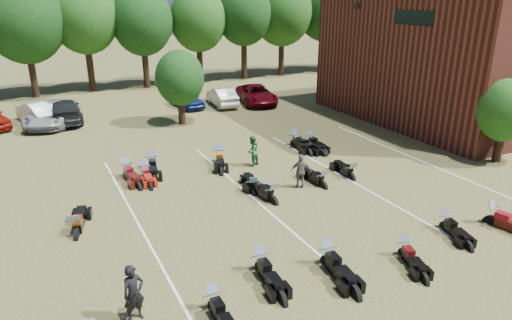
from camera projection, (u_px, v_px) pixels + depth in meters
ground at (347, 209)px, 18.82m from camera, size 160.00×160.00×0.00m
car_1 at (38, 112)px, 30.69m from camera, size 2.90×4.95×1.54m
car_2 at (51, 113)px, 30.46m from camera, size 4.19×6.11×1.55m
car_3 at (64, 111)px, 31.11m from camera, size 2.26×5.33×1.53m
car_4 at (187, 99)px, 35.05m from camera, size 1.87×3.98×1.32m
car_5 at (222, 97)px, 35.61m from camera, size 1.86×4.35×1.40m
car_6 at (256, 94)px, 36.27m from camera, size 3.35×5.58×1.45m
car_7 at (339, 85)px, 40.44m from camera, size 2.76×4.67×1.27m
person_black at (134, 293)px, 12.22m from camera, size 0.69×0.54×1.67m
person_green at (252, 151)px, 23.20m from camera, size 0.98×0.92×1.61m
person_grey at (301, 171)px, 20.59m from camera, size 1.01×0.81×1.60m
motorcycle_1 at (260, 272)px, 14.61m from camera, size 0.89×2.31×1.26m
motorcycle_2 at (214, 311)px, 12.82m from camera, size 0.68×2.12×1.18m
motorcycle_3 at (327, 265)px, 14.94m from camera, size 1.03×2.45×1.33m
motorcycle_4 at (445, 229)px, 17.24m from camera, size 1.21×2.14×1.14m
motorcycle_5 at (403, 257)px, 15.44m from camera, size 1.23×2.11×1.12m
motorcycle_6 at (491, 224)px, 17.62m from camera, size 1.27×2.49×1.33m
motorcycle_8 at (77, 237)px, 16.69m from camera, size 1.32×2.47×1.31m
motorcycle_9 at (253, 194)px, 20.25m from camera, size 1.16×2.21×1.17m
motorcycle_10 at (272, 203)px, 19.36m from camera, size 1.15×2.51×1.35m
motorcycle_11 at (323, 187)px, 20.90m from camera, size 0.84×2.27×1.25m
motorcycle_12 at (351, 179)px, 21.81m from camera, size 0.93×2.24×1.21m
motorcycle_14 at (127, 177)px, 22.08m from camera, size 1.01×2.43×1.32m
motorcycle_15 at (145, 177)px, 22.06m from camera, size 0.82×2.15×1.18m
motorcycle_16 at (153, 169)px, 23.01m from camera, size 1.24×2.54×1.36m
motorcycle_17 at (219, 162)px, 24.00m from camera, size 1.46×2.49×1.32m
motorcycle_18 at (294, 146)px, 26.50m from camera, size 0.90×2.47×1.36m
motorcycle_19 at (310, 146)px, 26.51m from camera, size 0.89×2.35×1.28m
motorcycle_20 at (297, 148)px, 26.09m from camera, size 1.47×2.53×1.34m
tree_line at (141, 17)px, 40.48m from camera, size 56.00×6.00×9.79m
young_tree_near_building at (506, 111)px, 23.13m from camera, size 2.80×2.80×4.16m
young_tree_midfield at (180, 78)px, 29.87m from camera, size 3.20×3.20×4.70m
parking_lines at (250, 195)px, 20.06m from camera, size 20.10×14.00×0.01m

